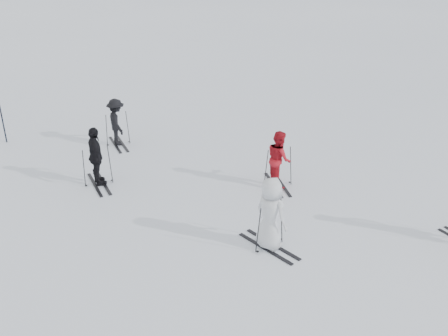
{
  "coord_description": "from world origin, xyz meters",
  "views": [
    {
      "loc": [
        -7.73,
        -9.25,
        7.11
      ],
      "look_at": [
        0.0,
        1.0,
        1.0
      ],
      "focal_mm": 40.0,
      "sensor_mm": 36.0,
      "label": 1
    }
  ],
  "objects_px": {
    "skier_red": "(279,159)",
    "piste_marker": "(1,114)",
    "skier_uphill_far": "(117,123)",
    "skier_uphill_left": "(96,157)",
    "skier_grey": "(271,215)"
  },
  "relations": [
    {
      "from": "skier_uphill_left",
      "to": "skier_red",
      "type": "bearing_deg",
      "value": -116.37
    },
    {
      "from": "skier_red",
      "to": "piste_marker",
      "type": "height_order",
      "value": "piste_marker"
    },
    {
      "from": "skier_red",
      "to": "skier_grey",
      "type": "xyz_separation_m",
      "value": [
        -2.45,
        -2.36,
        0.06
      ]
    },
    {
      "from": "skier_uphill_far",
      "to": "piste_marker",
      "type": "distance_m",
      "value": 4.24
    },
    {
      "from": "skier_uphill_left",
      "to": "skier_uphill_far",
      "type": "bearing_deg",
      "value": -25.94
    },
    {
      "from": "skier_uphill_left",
      "to": "skier_uphill_far",
      "type": "distance_m",
      "value": 3.2
    },
    {
      "from": "skier_uphill_left",
      "to": "piste_marker",
      "type": "distance_m",
      "value": 5.45
    },
    {
      "from": "skier_grey",
      "to": "skier_uphill_left",
      "type": "distance_m",
      "value": 6.04
    },
    {
      "from": "skier_grey",
      "to": "piste_marker",
      "type": "height_order",
      "value": "piste_marker"
    },
    {
      "from": "skier_red",
      "to": "skier_grey",
      "type": "distance_m",
      "value": 3.4
    },
    {
      "from": "skier_grey",
      "to": "skier_uphill_left",
      "type": "bearing_deg",
      "value": 13.9
    },
    {
      "from": "skier_grey",
      "to": "skier_uphill_left",
      "type": "height_order",
      "value": "skier_grey"
    },
    {
      "from": "skier_red",
      "to": "skier_uphill_far",
      "type": "relative_size",
      "value": 1.02
    },
    {
      "from": "skier_grey",
      "to": "skier_uphill_far",
      "type": "bearing_deg",
      "value": -4.73
    },
    {
      "from": "skier_uphill_left",
      "to": "piste_marker",
      "type": "height_order",
      "value": "piste_marker"
    }
  ]
}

